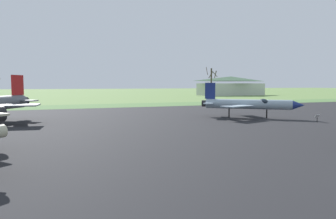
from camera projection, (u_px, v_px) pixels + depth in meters
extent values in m
cube|color=black|center=(220.00, 129.00, 31.12)|extent=(109.66, 62.09, 0.05)
cube|color=#4D723C|center=(127.00, 105.00, 65.51)|extent=(169.66, 12.00, 0.06)
cylinder|color=black|center=(24.00, 101.00, 40.05)|extent=(1.39, 1.32, 1.10)
cube|color=#565B60|center=(15.00, 105.00, 33.80)|extent=(5.09, 3.58, 0.15)
cube|color=red|center=(18.00, 85.00, 38.89)|extent=(1.27, 1.82, 2.44)
cube|color=#565B60|center=(9.00, 100.00, 39.29)|extent=(2.48, 2.32, 0.15)
cube|color=#565B60|center=(28.00, 101.00, 38.76)|extent=(2.48, 2.32, 0.15)
cylinder|color=black|center=(1.00, 116.00, 36.15)|extent=(0.21, 0.21, 1.47)
cylinder|color=#8EA3B2|center=(248.00, 104.00, 41.20)|extent=(9.11, 7.82, 1.24)
cone|color=navy|center=(299.00, 105.00, 39.31)|extent=(1.83, 1.79, 1.14)
cylinder|color=black|center=(205.00, 103.00, 42.95)|extent=(1.08, 1.11, 0.87)
ellipsoid|color=#19232D|center=(263.00, 102.00, 40.59)|extent=(0.83, 1.57, 0.78)
cube|color=#8EA3B2|center=(238.00, 106.00, 38.91)|extent=(4.63, 3.05, 0.12)
cube|color=#8EA3B2|center=(242.00, 104.00, 44.13)|extent=(2.33, 4.45, 0.12)
cube|color=navy|center=(210.00, 91.00, 42.59)|extent=(1.15, 0.98, 2.15)
cube|color=#8EA3B2|center=(209.00, 103.00, 41.54)|extent=(2.12, 2.23, 0.12)
cube|color=#8EA3B2|center=(212.00, 102.00, 43.84)|extent=(2.12, 2.23, 0.12)
cylinder|color=black|center=(267.00, 114.00, 40.56)|extent=(0.17, 0.17, 1.16)
cylinder|color=black|center=(229.00, 113.00, 42.03)|extent=(0.17, 0.17, 1.16)
cylinder|color=black|center=(317.00, 120.00, 36.71)|extent=(0.08, 0.08, 0.56)
cube|color=white|center=(317.00, 116.00, 36.67)|extent=(0.56, 0.33, 0.32)
cylinder|color=#42382D|center=(211.00, 85.00, 82.89)|extent=(0.39, 0.39, 8.47)
cylinder|color=#42382D|center=(207.00, 71.00, 82.56)|extent=(0.92, 2.35, 2.14)
cylinder|color=#42382D|center=(215.00, 74.00, 82.74)|extent=(0.91, 2.20, 1.83)
cylinder|color=#42382D|center=(209.00, 84.00, 82.83)|extent=(0.58, 1.45, 1.09)
cylinder|color=#42382D|center=(215.00, 74.00, 81.96)|extent=(2.07, 1.13, 1.42)
cylinder|color=#42382D|center=(211.00, 75.00, 83.24)|extent=(1.29, 0.53, 1.90)
cube|color=beige|center=(231.00, 89.00, 126.86)|extent=(25.24, 14.78, 4.68)
pyramid|color=#38563D|center=(231.00, 79.00, 126.53)|extent=(26.50, 15.52, 1.84)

